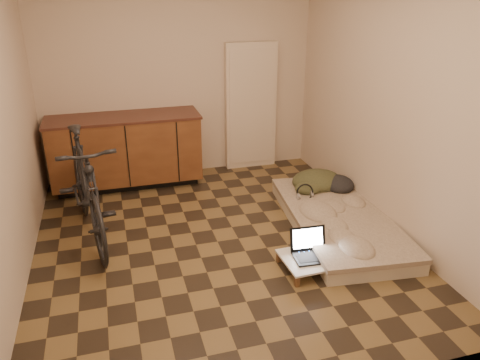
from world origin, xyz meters
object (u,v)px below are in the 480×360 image
object	(u,v)px
bicycle	(86,182)
laptop	(311,250)
futon	(338,220)
lap_desk	(321,257)

from	to	relation	value
bicycle	laptop	world-z (taller)	bicycle
futon	lap_desk	xyz separation A→B (m)	(-0.50, -0.64, 0.02)
futon	laptop	size ratio (longest dim) A/B	5.93
futon	bicycle	bearing A→B (deg)	174.48
bicycle	lap_desk	world-z (taller)	bicycle
bicycle	lap_desk	bearing A→B (deg)	-39.23
bicycle	lap_desk	xyz separation A→B (m)	(2.00, -1.16, -0.50)
futon	laptop	distance (m)	0.85
lap_desk	laptop	xyz separation A→B (m)	(-0.09, 0.04, 0.06)
futon	lap_desk	size ratio (longest dim) A/B	2.87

